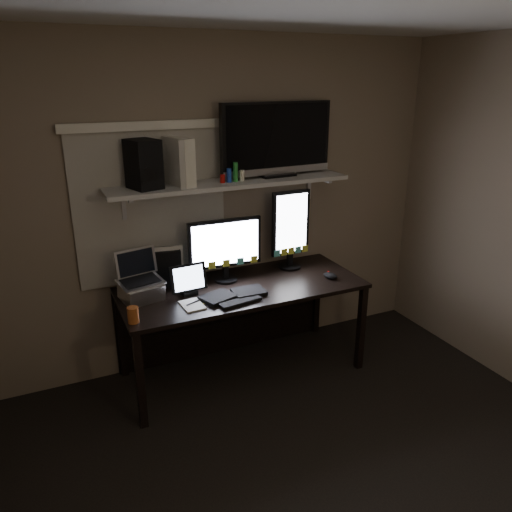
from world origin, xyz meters
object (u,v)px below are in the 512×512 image
cup (133,315)px  game_console (179,162)px  desk (236,301)px  monitor_landscape (225,250)px  mouse (330,275)px  speaker (143,164)px  tv (277,140)px  keyboard (234,295)px  monitor_portrait (290,229)px  laptop (140,277)px  tablet (188,279)px

cup → game_console: (0.48, 0.46, 0.86)m
desk → monitor_landscape: 0.43m
mouse → speaker: size_ratio=0.36×
desk → tv: 1.26m
monitor_landscape → speaker: bearing=175.6°
keyboard → game_console: (-0.24, 0.36, 0.90)m
monitor_portrait → monitor_landscape: bearing=-178.5°
keyboard → laptop: size_ratio=1.40×
monitor_portrait → keyboard: (-0.63, -0.34, -0.31)m
monitor_portrait → mouse: (0.18, -0.33, -0.30)m
keyboard → cup: bearing=178.7°
monitor_landscape → speaker: (-0.55, 0.06, 0.67)m
cup → game_console: bearing=43.8°
mouse → speaker: 1.61m
monitor_portrait → tablet: size_ratio=2.47×
monitor_landscape → keyboard: 0.38m
tv → monitor_portrait: bearing=-27.6°
monitor_landscape → keyboard: size_ratio=1.20×
tablet → laptop: 0.33m
monitor_portrait → tablet: (-0.90, -0.17, -0.21)m
mouse → tablet: (-1.08, 0.16, 0.09)m
desk → mouse: (0.68, -0.27, 0.20)m
mouse → tv: tv is taller
desk → mouse: 0.76m
keyboard → speaker: speaker is taller
tablet → speaker: size_ratio=0.80×
laptop → speaker: (0.11, 0.14, 0.75)m
game_console → monitor_portrait: bearing=-19.9°
mouse → laptop: 1.43m
cup → tv: (1.24, 0.49, 0.97)m
monitor_portrait → game_console: 1.05m
mouse → tablet: bearing=154.4°
monitor_landscape → monitor_portrait: monitor_portrait is taller
keyboard → tv: size_ratio=0.52×
mouse → game_console: (-1.05, 0.35, 0.89)m
game_console → speaker: bearing=162.6°
monitor_portrait → tablet: bearing=-171.9°
speaker → keyboard: bearing=-53.1°
monitor_landscape → speaker: 0.86m
tv → keyboard: bearing=-146.5°
speaker → cup: bearing=-134.2°
laptop → game_console: bearing=8.8°
keyboard → tablet: size_ratio=1.78×
monitor_portrait → keyboard: monitor_portrait is taller
tv → game_console: bearing=178.8°
monitor_portrait → laptop: 1.24m
tablet → laptop: (-0.33, 0.05, 0.05)m
mouse → tablet: tablet is taller
keyboard → tv: (0.52, 0.39, 1.01)m
monitor_landscape → tablet: monitor_landscape is taller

